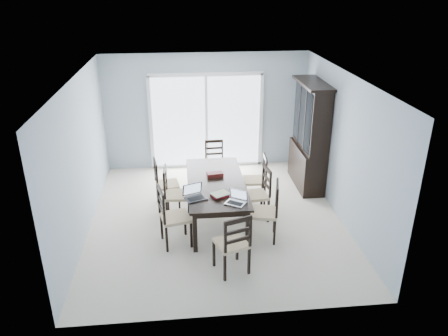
# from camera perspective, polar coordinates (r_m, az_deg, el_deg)

# --- Properties ---
(floor) EXTENTS (5.00, 5.00, 0.00)m
(floor) POSITION_cam_1_polar(r_m,az_deg,el_deg) (8.04, -1.02, -6.63)
(floor) COLOR beige
(floor) RESTS_ON ground
(ceiling) EXTENTS (5.00, 5.00, 0.00)m
(ceiling) POSITION_cam_1_polar(r_m,az_deg,el_deg) (7.09, -1.17, 11.84)
(ceiling) COLOR white
(ceiling) RESTS_ON back_wall
(back_wall) EXTENTS (4.50, 0.02, 2.60)m
(back_wall) POSITION_cam_1_polar(r_m,az_deg,el_deg) (9.83, -2.34, 7.36)
(back_wall) COLOR #99A9B7
(back_wall) RESTS_ON floor
(wall_left) EXTENTS (0.02, 5.00, 2.60)m
(wall_left) POSITION_cam_1_polar(r_m,az_deg,el_deg) (7.63, -18.18, 1.29)
(wall_left) COLOR #99A9B7
(wall_left) RESTS_ON floor
(wall_right) EXTENTS (0.02, 5.00, 2.60)m
(wall_right) POSITION_cam_1_polar(r_m,az_deg,el_deg) (7.96, 15.28, 2.56)
(wall_right) COLOR #99A9B7
(wall_right) RESTS_ON floor
(balcony) EXTENTS (4.50, 2.00, 0.10)m
(balcony) POSITION_cam_1_polar(r_m,az_deg,el_deg) (11.21, -2.56, 2.15)
(balcony) COLOR gray
(balcony) RESTS_ON ground
(railing) EXTENTS (4.50, 0.06, 1.10)m
(railing) POSITION_cam_1_polar(r_m,az_deg,el_deg) (11.96, -2.91, 6.57)
(railing) COLOR #99999E
(railing) RESTS_ON balcony
(dining_table) EXTENTS (1.00, 2.20, 0.75)m
(dining_table) POSITION_cam_1_polar(r_m,az_deg,el_deg) (7.72, -1.06, -2.31)
(dining_table) COLOR black
(dining_table) RESTS_ON floor
(china_hutch) EXTENTS (0.50, 1.38, 2.20)m
(china_hutch) POSITION_cam_1_polar(r_m,az_deg,el_deg) (9.07, 11.10, 4.01)
(china_hutch) COLOR black
(china_hutch) RESTS_ON floor
(sliding_door) EXTENTS (2.52, 0.05, 2.18)m
(sliding_door) POSITION_cam_1_polar(r_m,az_deg,el_deg) (9.87, -2.31, 6.13)
(sliding_door) COLOR silver
(sliding_door) RESTS_ON floor
(chair_left_near) EXTENTS (0.55, 0.54, 1.19)m
(chair_left_near) POSITION_cam_1_polar(r_m,az_deg,el_deg) (7.06, -7.21, -5.53)
(chair_left_near) COLOR black
(chair_left_near) RESTS_ON floor
(chair_left_mid) EXTENTS (0.47, 0.45, 1.15)m
(chair_left_mid) POSITION_cam_1_polar(r_m,az_deg,el_deg) (7.83, -6.82, -2.62)
(chair_left_mid) COLOR black
(chair_left_mid) RESTS_ON floor
(chair_left_far) EXTENTS (0.48, 0.47, 1.10)m
(chair_left_far) POSITION_cam_1_polar(r_m,az_deg,el_deg) (8.28, -8.10, -1.37)
(chair_left_far) COLOR black
(chair_left_far) RESTS_ON floor
(chair_right_near) EXTENTS (0.54, 0.53, 1.19)m
(chair_right_near) POSITION_cam_1_polar(r_m,az_deg,el_deg) (7.21, 5.96, -4.83)
(chair_right_near) COLOR black
(chair_right_near) RESTS_ON floor
(chair_right_mid) EXTENTS (0.50, 0.49, 1.14)m
(chair_right_mid) POSITION_cam_1_polar(r_m,az_deg,el_deg) (7.82, 4.79, -2.57)
(chair_right_mid) COLOR black
(chair_right_mid) RESTS_ON floor
(chair_right_far) EXTENTS (0.44, 0.43, 1.08)m
(chair_right_far) POSITION_cam_1_polar(r_m,az_deg,el_deg) (8.44, 4.63, -0.77)
(chair_right_far) COLOR black
(chair_right_far) RESTS_ON floor
(chair_end_near) EXTENTS (0.55, 0.56, 1.16)m
(chair_end_near) POSITION_cam_1_polar(r_m,az_deg,el_deg) (6.34, 1.37, -9.18)
(chair_end_near) COLOR black
(chair_end_near) RESTS_ON floor
(chair_end_far) EXTENTS (0.41, 0.42, 1.05)m
(chair_end_far) POSITION_cam_1_polar(r_m,az_deg,el_deg) (9.26, -1.24, 1.45)
(chair_end_far) COLOR black
(chair_end_far) RESTS_ON floor
(laptop_dark) EXTENTS (0.40, 0.34, 0.23)m
(laptop_dark) POSITION_cam_1_polar(r_m,az_deg,el_deg) (7.09, -3.70, -3.65)
(laptop_dark) COLOR black
(laptop_dark) RESTS_ON dining_table
(laptop_silver) EXTENTS (0.37, 0.34, 0.21)m
(laptop_silver) POSITION_cam_1_polar(r_m,az_deg,el_deg) (6.93, 1.49, -4.31)
(laptop_silver) COLOR #BCBCBF
(laptop_silver) RESTS_ON dining_table
(book_stack) EXTENTS (0.35, 0.32, 0.05)m
(book_stack) POSITION_cam_1_polar(r_m,az_deg,el_deg) (7.18, -0.54, -3.49)
(book_stack) COLOR maroon
(book_stack) RESTS_ON dining_table
(cell_phone) EXTENTS (0.10, 0.06, 0.01)m
(cell_phone) POSITION_cam_1_polar(r_m,az_deg,el_deg) (6.92, 0.43, -4.77)
(cell_phone) COLOR black
(cell_phone) RESTS_ON dining_table
(game_box) EXTENTS (0.30, 0.18, 0.07)m
(game_box) POSITION_cam_1_polar(r_m,az_deg,el_deg) (7.87, -1.18, -0.86)
(game_box) COLOR #470E11
(game_box) RESTS_ON dining_table
(hot_tub) EXTENTS (2.14, 1.94, 1.06)m
(hot_tub) POSITION_cam_1_polar(r_m,az_deg,el_deg) (10.96, -4.17, 4.82)
(hot_tub) COLOR brown
(hot_tub) RESTS_ON balcony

